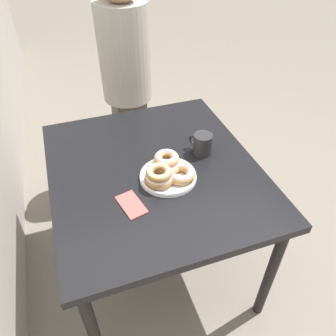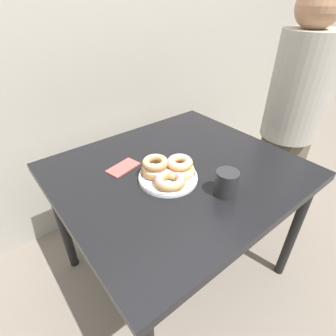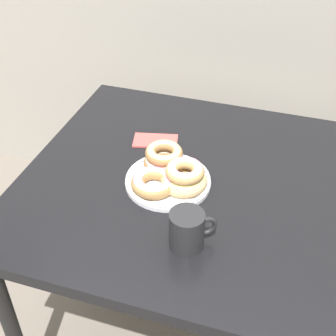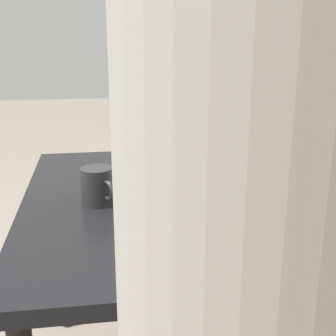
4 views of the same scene
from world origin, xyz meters
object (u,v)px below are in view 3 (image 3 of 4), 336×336
at_px(dining_table, 199,200).
at_px(napkin, 155,141).
at_px(coffee_mug, 188,229).
at_px(donut_plate, 169,173).

relative_size(dining_table, napkin, 6.60).
distance_m(dining_table, coffee_mug, 0.29).
relative_size(donut_plate, coffee_mug, 2.38).
bearing_deg(donut_plate, dining_table, 23.12).
height_order(donut_plate, coffee_mug, coffee_mug).
height_order(donut_plate, napkin, donut_plate).
xyz_separation_m(dining_table, napkin, (-0.20, 0.16, 0.08)).
bearing_deg(dining_table, napkin, 141.15).
bearing_deg(napkin, donut_plate, -60.51).
bearing_deg(donut_plate, coffee_mug, -61.71).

